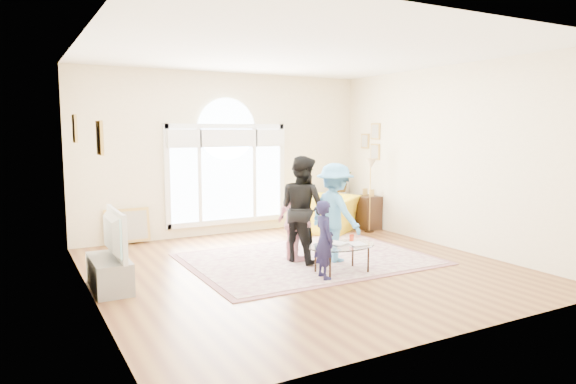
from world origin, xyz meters
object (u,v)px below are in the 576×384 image
tv_console (109,273)px  coffee_table (342,246)px  armchair (331,214)px  area_rug (308,259)px  television (108,234)px

tv_console → coffee_table: bearing=-15.2°
tv_console → armchair: bearing=21.3°
area_rug → armchair: 2.40m
armchair → tv_console: bearing=-16.2°
area_rug → television: television is taller
television → armchair: size_ratio=0.98×
area_rug → tv_console: size_ratio=3.60×
area_rug → television: size_ratio=3.28×
television → armchair: bearing=21.4°
television → coffee_table: bearing=-15.3°
television → coffee_table: television is taller
coffee_table → television: bearing=164.3°
area_rug → tv_console: bearing=-178.6°
tv_console → coffee_table: 3.22m
television → armchair: 5.03m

